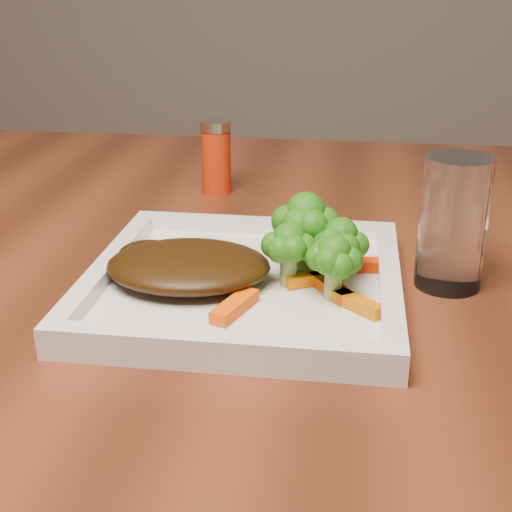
# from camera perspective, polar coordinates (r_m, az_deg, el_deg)

# --- Properties ---
(dining_table) EXTENTS (1.60, 0.90, 0.75)m
(dining_table) POSITION_cam_1_polar(r_m,az_deg,el_deg) (0.98, -5.72, -18.86)
(dining_table) COLOR #622B16
(dining_table) RESTS_ON floor
(plate) EXTENTS (0.27, 0.27, 0.01)m
(plate) POSITION_cam_1_polar(r_m,az_deg,el_deg) (0.63, -0.90, -2.55)
(plate) COLOR white
(plate) RESTS_ON dining_table
(steak) EXTENTS (0.15, 0.12, 0.03)m
(steak) POSITION_cam_1_polar(r_m,az_deg,el_deg) (0.63, -5.42, -0.77)
(steak) COLOR #392108
(steak) RESTS_ON plate
(broccoli_0) EXTENTS (0.08, 0.08, 0.07)m
(broccoli_0) POSITION_cam_1_polar(r_m,az_deg,el_deg) (0.64, 3.96, 1.86)
(broccoli_0) COLOR #2F6711
(broccoli_0) RESTS_ON plate
(broccoli_1) EXTENTS (0.06, 0.06, 0.06)m
(broccoli_1) POSITION_cam_1_polar(r_m,az_deg,el_deg) (0.62, 6.75, 0.73)
(broccoli_1) COLOR #307713
(broccoli_1) RESTS_ON plate
(broccoli_2) EXTENTS (0.05, 0.05, 0.06)m
(broccoli_2) POSITION_cam_1_polar(r_m,az_deg,el_deg) (0.59, 6.24, -0.78)
(broccoli_2) COLOR #377713
(broccoli_2) RESTS_ON plate
(broccoli_3) EXTENTS (0.06, 0.06, 0.06)m
(broccoli_3) POSITION_cam_1_polar(r_m,az_deg,el_deg) (0.61, 2.65, 0.36)
(broccoli_3) COLOR #167914
(broccoli_3) RESTS_ON plate
(carrot_1) EXTENTS (0.04, 0.04, 0.01)m
(carrot_1) POSITION_cam_1_polar(r_m,az_deg,el_deg) (0.58, 8.14, -3.79)
(carrot_1) COLOR #CA6B03
(carrot_1) RESTS_ON plate
(carrot_2) EXTENTS (0.03, 0.06, 0.01)m
(carrot_2) POSITION_cam_1_polar(r_m,az_deg,el_deg) (0.57, -1.72, -4.04)
(carrot_2) COLOR #FC5004
(carrot_2) RESTS_ON plate
(carrot_3) EXTENTS (0.06, 0.02, 0.01)m
(carrot_3) POSITION_cam_1_polar(r_m,az_deg,el_deg) (0.66, 8.24, -0.67)
(carrot_3) COLOR red
(carrot_3) RESTS_ON plate
(carrot_5) EXTENTS (0.04, 0.05, 0.01)m
(carrot_5) POSITION_cam_1_polar(r_m,az_deg,el_deg) (0.61, 5.99, -2.51)
(carrot_5) COLOR #CA4903
(carrot_5) RESTS_ON plate
(carrot_6) EXTENTS (0.05, 0.04, 0.01)m
(carrot_6) POSITION_cam_1_polar(r_m,az_deg,el_deg) (0.63, 4.49, -1.76)
(carrot_6) COLOR orange
(carrot_6) RESTS_ON plate
(spice_shaker) EXTENTS (0.05, 0.05, 0.09)m
(spice_shaker) POSITION_cam_1_polar(r_m,az_deg,el_deg) (0.90, -3.22, 7.89)
(spice_shaker) COLOR red
(spice_shaker) RESTS_ON dining_table
(drinking_glass) EXTENTS (0.07, 0.07, 0.12)m
(drinking_glass) POSITION_cam_1_polar(r_m,az_deg,el_deg) (0.65, 15.50, 2.55)
(drinking_glass) COLOR white
(drinking_glass) RESTS_ON dining_table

